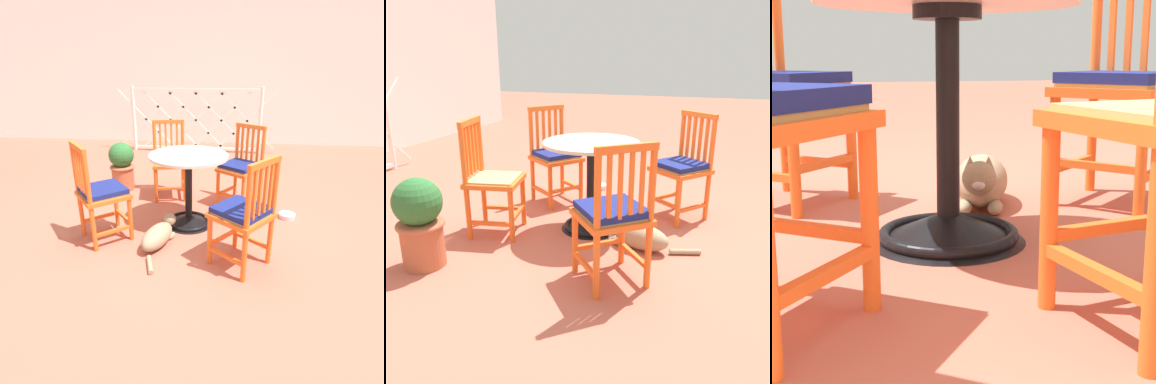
% 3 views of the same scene
% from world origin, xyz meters
% --- Properties ---
extents(ground_plane, '(24.00, 24.00, 0.00)m').
position_xyz_m(ground_plane, '(0.00, 0.00, 0.00)').
color(ground_plane, '#BC604C').
extents(cafe_table, '(0.76, 0.76, 0.73)m').
position_xyz_m(cafe_table, '(-0.03, 0.21, 0.28)').
color(cafe_table, black).
rests_on(cafe_table, ground_plane).
extents(orange_chair_by_planter, '(0.47, 0.47, 0.91)m').
position_xyz_m(orange_chair_by_planter, '(-0.35, 0.93, 0.43)').
color(orange_chair_by_planter, orange).
rests_on(orange_chair_by_planter, ground_plane).
extents(orange_chair_at_corner, '(0.56, 0.56, 0.91)m').
position_xyz_m(orange_chair_at_corner, '(-0.78, -0.16, 0.45)').
color(orange_chair_at_corner, orange).
rests_on(orange_chair_at_corner, ground_plane).
extents(orange_chair_facing_out, '(0.56, 0.56, 0.91)m').
position_xyz_m(orange_chair_facing_out, '(0.47, -0.45, 0.45)').
color(orange_chair_facing_out, orange).
rests_on(orange_chair_facing_out, ground_plane).
extents(orange_chair_near_fence, '(0.56, 0.56, 0.91)m').
position_xyz_m(orange_chair_near_fence, '(0.49, 0.74, 0.45)').
color(orange_chair_near_fence, orange).
rests_on(orange_chair_near_fence, ground_plane).
extents(tabby_cat, '(0.32, 0.74, 0.23)m').
position_xyz_m(tabby_cat, '(-0.25, -0.21, 0.10)').
color(tabby_cat, '#9E896B').
rests_on(tabby_cat, ground_plane).
extents(terracotta_planter, '(0.32, 0.32, 0.62)m').
position_xyz_m(terracotta_planter, '(-1.00, 1.09, 0.33)').
color(terracotta_planter, '#B25B3D').
rests_on(terracotta_planter, ground_plane).
extents(pet_water_bowl, '(0.17, 0.17, 0.05)m').
position_xyz_m(pet_water_bowl, '(0.99, 0.45, 0.03)').
color(pet_water_bowl, silver).
rests_on(pet_water_bowl, ground_plane).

